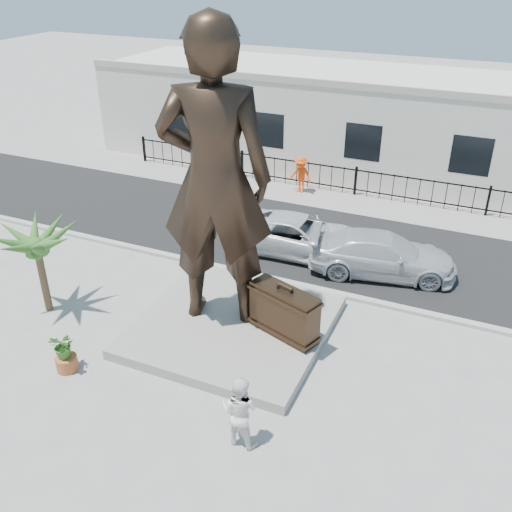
{
  "coord_description": "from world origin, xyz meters",
  "views": [
    {
      "loc": [
        5.52,
        -10.46,
        9.77
      ],
      "look_at": [
        0.0,
        2.0,
        2.3
      ],
      "focal_mm": 40.0,
      "sensor_mm": 36.0,
      "label": 1
    }
  ],
  "objects_px": {
    "tourist": "(240,411)",
    "car_white": "(299,235)",
    "statue": "(215,180)",
    "suitcase": "(284,312)"
  },
  "relations": [
    {
      "from": "suitcase",
      "to": "tourist",
      "type": "distance_m",
      "value": 3.78
    },
    {
      "from": "statue",
      "to": "suitcase",
      "type": "distance_m",
      "value": 4.01
    },
    {
      "from": "tourist",
      "to": "car_white",
      "type": "relative_size",
      "value": 0.36
    },
    {
      "from": "tourist",
      "to": "car_white",
      "type": "xyz_separation_m",
      "value": [
        -1.88,
        8.88,
        -0.2
      ]
    },
    {
      "from": "suitcase",
      "to": "tourist",
      "type": "xyz_separation_m",
      "value": [
        0.44,
        -3.75,
        -0.12
      ]
    },
    {
      "from": "statue",
      "to": "car_white",
      "type": "bearing_deg",
      "value": -113.56
    },
    {
      "from": "tourist",
      "to": "statue",
      "type": "bearing_deg",
      "value": -56.39
    },
    {
      "from": "tourist",
      "to": "car_white",
      "type": "bearing_deg",
      "value": -77.04
    },
    {
      "from": "car_white",
      "to": "suitcase",
      "type": "bearing_deg",
      "value": -166.1
    },
    {
      "from": "suitcase",
      "to": "statue",
      "type": "bearing_deg",
      "value": -166.17
    }
  ]
}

